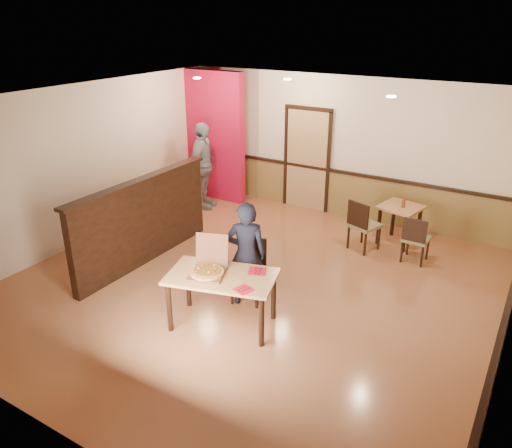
{
  "coord_description": "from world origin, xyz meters",
  "views": [
    {
      "loc": [
        3.5,
        -5.71,
        3.89
      ],
      "look_at": [
        0.05,
        0.0,
        1.05
      ],
      "focal_mm": 35.0,
      "sensor_mm": 36.0,
      "label": 1
    }
  ],
  "objects_px": {
    "main_table": "(222,282)",
    "diner_chair": "(249,267)",
    "diner": "(246,254)",
    "passerby": "(203,166)",
    "side_table": "(400,215)",
    "condiment": "(403,203)",
    "side_chair_right": "(416,238)",
    "side_chair_left": "(362,223)",
    "pizza_box": "(208,269)"
  },
  "relations": [
    {
      "from": "side_chair_left",
      "to": "diner",
      "type": "bearing_deg",
      "value": 92.09
    },
    {
      "from": "passerby",
      "to": "side_chair_left",
      "type": "bearing_deg",
      "value": -108.3
    },
    {
      "from": "side_chair_left",
      "to": "pizza_box",
      "type": "relative_size",
      "value": 1.46
    },
    {
      "from": "main_table",
      "to": "side_chair_left",
      "type": "xyz_separation_m",
      "value": [
        0.78,
        3.15,
        -0.13
      ]
    },
    {
      "from": "main_table",
      "to": "diner_chair",
      "type": "height_order",
      "value": "diner_chair"
    },
    {
      "from": "pizza_box",
      "to": "side_table",
      "type": "bearing_deg",
      "value": 49.13
    },
    {
      "from": "main_table",
      "to": "condiment",
      "type": "distance_m",
      "value": 3.95
    },
    {
      "from": "diner",
      "to": "main_table",
      "type": "bearing_deg",
      "value": 63.03
    },
    {
      "from": "main_table",
      "to": "pizza_box",
      "type": "xyz_separation_m",
      "value": [
        -0.18,
        -0.05,
        0.17
      ]
    },
    {
      "from": "side_table",
      "to": "diner",
      "type": "relative_size",
      "value": 0.52
    },
    {
      "from": "side_chair_right",
      "to": "main_table",
      "type": "bearing_deg",
      "value": 63.04
    },
    {
      "from": "diner_chair",
      "to": "side_table",
      "type": "distance_m",
      "value": 3.26
    },
    {
      "from": "passerby",
      "to": "side_table",
      "type": "bearing_deg",
      "value": -99.24
    },
    {
      "from": "condiment",
      "to": "diner_chair",
      "type": "bearing_deg",
      "value": -114.76
    },
    {
      "from": "diner_chair",
      "to": "diner",
      "type": "distance_m",
      "value": 0.31
    },
    {
      "from": "pizza_box",
      "to": "condiment",
      "type": "relative_size",
      "value": 4.15
    },
    {
      "from": "diner",
      "to": "passerby",
      "type": "xyz_separation_m",
      "value": [
        -2.82,
        2.78,
        0.14
      ]
    },
    {
      "from": "side_chair_left",
      "to": "pizza_box",
      "type": "distance_m",
      "value": 3.35
    },
    {
      "from": "main_table",
      "to": "side_chair_right",
      "type": "xyz_separation_m",
      "value": [
        1.7,
        3.15,
        -0.19
      ]
    },
    {
      "from": "side_chair_left",
      "to": "condiment",
      "type": "height_order",
      "value": "side_chair_left"
    },
    {
      "from": "side_chair_left",
      "to": "side_table",
      "type": "distance_m",
      "value": 0.78
    },
    {
      "from": "side_chair_right",
      "to": "side_table",
      "type": "relative_size",
      "value": 1.02
    },
    {
      "from": "diner",
      "to": "pizza_box",
      "type": "distance_m",
      "value": 0.71
    },
    {
      "from": "main_table",
      "to": "side_chair_left",
      "type": "relative_size",
      "value": 1.69
    },
    {
      "from": "side_chair_left",
      "to": "condiment",
      "type": "relative_size",
      "value": 6.05
    },
    {
      "from": "diner",
      "to": "passerby",
      "type": "bearing_deg",
      "value": -73.7
    },
    {
      "from": "side_table",
      "to": "diner",
      "type": "distance_m",
      "value": 3.38
    },
    {
      "from": "main_table",
      "to": "passerby",
      "type": "height_order",
      "value": "passerby"
    },
    {
      "from": "side_chair_right",
      "to": "pizza_box",
      "type": "height_order",
      "value": "pizza_box"
    },
    {
      "from": "side_chair_right",
      "to": "passerby",
      "type": "height_order",
      "value": "passerby"
    },
    {
      "from": "main_table",
      "to": "side_chair_left",
      "type": "distance_m",
      "value": 3.25
    },
    {
      "from": "main_table",
      "to": "side_table",
      "type": "xyz_separation_m",
      "value": [
        1.26,
        3.76,
        -0.09
      ]
    },
    {
      "from": "diner",
      "to": "passerby",
      "type": "relative_size",
      "value": 0.85
    },
    {
      "from": "side_table",
      "to": "condiment",
      "type": "bearing_deg",
      "value": -39.1
    },
    {
      "from": "passerby",
      "to": "pizza_box",
      "type": "xyz_separation_m",
      "value": [
        2.67,
        -3.47,
        -0.11
      ]
    },
    {
      "from": "diner_chair",
      "to": "condiment",
      "type": "relative_size",
      "value": 5.94
    },
    {
      "from": "side_chair_right",
      "to": "side_table",
      "type": "bearing_deg",
      "value": -52.29
    },
    {
      "from": "passerby",
      "to": "condiment",
      "type": "distance_m",
      "value": 4.16
    },
    {
      "from": "main_table",
      "to": "diner_chair",
      "type": "bearing_deg",
      "value": 78.84
    },
    {
      "from": "side_table",
      "to": "side_chair_left",
      "type": "bearing_deg",
      "value": -127.6
    },
    {
      "from": "main_table",
      "to": "diner",
      "type": "height_order",
      "value": "diner"
    },
    {
      "from": "side_table",
      "to": "pizza_box",
      "type": "relative_size",
      "value": 1.26
    },
    {
      "from": "passerby",
      "to": "side_chair_right",
      "type": "bearing_deg",
      "value": -107.39
    },
    {
      "from": "diner",
      "to": "passerby",
      "type": "distance_m",
      "value": 3.97
    },
    {
      "from": "side_chair_right",
      "to": "side_table",
      "type": "height_order",
      "value": "side_chair_right"
    },
    {
      "from": "passerby",
      "to": "pizza_box",
      "type": "bearing_deg",
      "value": -156.44
    },
    {
      "from": "side_table",
      "to": "condiment",
      "type": "height_order",
      "value": "condiment"
    },
    {
      "from": "diner",
      "to": "condiment",
      "type": "xyz_separation_m",
      "value": [
        1.32,
        3.09,
        0.02
      ]
    },
    {
      "from": "side_chair_left",
      "to": "diner_chair",
      "type": "bearing_deg",
      "value": 90.26
    },
    {
      "from": "main_table",
      "to": "diner",
      "type": "bearing_deg",
      "value": 76.4
    }
  ]
}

